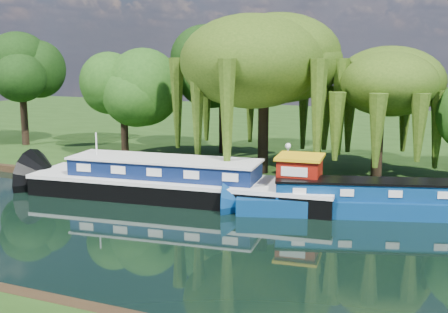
% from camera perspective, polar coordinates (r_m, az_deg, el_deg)
% --- Properties ---
extents(ground, '(120.00, 120.00, 0.00)m').
position_cam_1_polar(ground, '(25.63, -1.57, -8.70)').
color(ground, black).
extents(far_bank, '(120.00, 52.00, 0.45)m').
position_cam_1_polar(far_bank, '(57.46, 12.77, 2.11)').
color(far_bank, '#19350E').
rests_on(far_bank, ground).
extents(dutch_barge, '(18.44, 6.09, 3.82)m').
position_cam_1_polar(dutch_barge, '(32.83, -4.22, -2.67)').
color(dutch_barge, black).
rests_on(dutch_barge, ground).
extents(narrowboat, '(13.86, 6.26, 2.01)m').
position_cam_1_polar(narrowboat, '(30.56, 14.42, -4.43)').
color(narrowboat, navy).
rests_on(narrowboat, ground).
extents(red_dinghy, '(3.96, 3.16, 0.73)m').
position_cam_1_polar(red_dinghy, '(37.71, -17.15, -2.85)').
color(red_dinghy, maroon).
rests_on(red_dinghy, ground).
extents(willow_left, '(8.36, 8.36, 10.02)m').
position_cam_1_polar(willow_left, '(37.06, 4.10, 9.44)').
color(willow_left, black).
rests_on(willow_left, far_bank).
extents(willow_right, '(6.18, 6.18, 7.52)m').
position_cam_1_polar(willow_right, '(36.75, 15.57, 6.28)').
color(willow_right, black).
rests_on(willow_right, far_bank).
extents(tree_far_left, '(4.95, 4.95, 7.98)m').
position_cam_1_polar(tree_far_left, '(42.44, -10.22, 7.00)').
color(tree_far_left, black).
rests_on(tree_far_left, far_bank).
extents(tree_far_back, '(5.17, 5.17, 8.70)m').
position_cam_1_polar(tree_far_back, '(51.42, -19.89, 7.82)').
color(tree_far_back, black).
rests_on(tree_far_back, far_bank).
extents(tree_far_mid, '(5.63, 5.63, 9.21)m').
position_cam_1_polar(tree_far_mid, '(44.59, -0.11, 8.46)').
color(tree_far_mid, black).
rests_on(tree_far_mid, far_bank).
extents(lamppost, '(0.36, 0.36, 2.56)m').
position_cam_1_polar(lamppost, '(34.39, 6.51, 0.41)').
color(lamppost, silver).
rests_on(lamppost, far_bank).
extents(mooring_posts, '(19.16, 0.16, 1.00)m').
position_cam_1_polar(mooring_posts, '(33.04, 3.74, -2.57)').
color(mooring_posts, silver).
rests_on(mooring_posts, far_bank).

